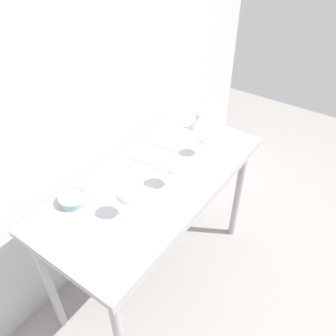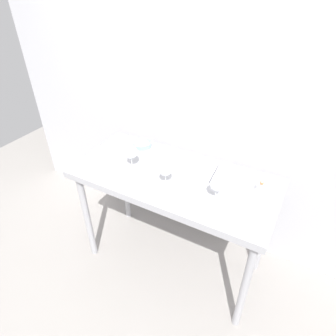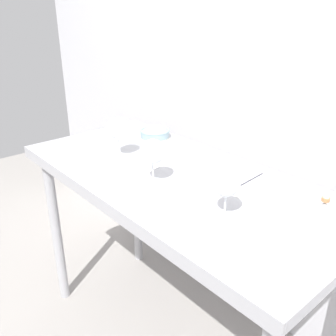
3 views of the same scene
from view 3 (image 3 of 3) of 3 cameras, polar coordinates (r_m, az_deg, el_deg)
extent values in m
cube|color=#BBBBC0|center=(1.69, 14.34, 16.18)|extent=(3.80, 0.04, 2.60)
cube|color=#A7A7AC|center=(1.45, 1.27, -1.65)|extent=(1.40, 0.64, 0.04)
cube|color=#A7A7AC|center=(1.28, -9.69, -5.91)|extent=(1.40, 0.01, 0.05)
cylinder|color=#A7A7AC|center=(2.03, -16.94, -9.32)|extent=(0.05, 0.05, 0.86)
cylinder|color=#A7A7AC|center=(2.24, -4.88, -4.91)|extent=(0.05, 0.05, 0.86)
cylinder|color=white|center=(1.17, 8.73, -7.34)|extent=(0.06, 0.06, 0.00)
cylinder|color=white|center=(1.15, 8.85, -5.65)|extent=(0.01, 0.01, 0.07)
sphere|color=white|center=(1.12, 9.08, -2.39)|extent=(0.08, 0.08, 0.08)
cylinder|color=maroon|center=(1.12, 9.04, -3.06)|extent=(0.06, 0.06, 0.02)
cylinder|color=white|center=(1.37, -2.39, -2.14)|extent=(0.07, 0.07, 0.00)
cylinder|color=white|center=(1.36, -2.42, -0.54)|extent=(0.01, 0.01, 0.08)
sphere|color=white|center=(1.33, -2.48, 2.59)|extent=(0.09, 0.09, 0.09)
cylinder|color=maroon|center=(1.33, -2.47, 1.94)|extent=(0.06, 0.06, 0.02)
cylinder|color=white|center=(1.63, -7.47, 1.90)|extent=(0.07, 0.07, 0.00)
cylinder|color=white|center=(1.61, -7.55, 3.38)|extent=(0.01, 0.01, 0.09)
sphere|color=white|center=(1.59, -7.71, 6.16)|extent=(0.09, 0.09, 0.09)
cylinder|color=maroon|center=(1.59, -7.68, 5.61)|extent=(0.06, 0.06, 0.02)
cube|color=white|center=(1.43, 9.01, -1.22)|extent=(0.20, 0.24, 0.01)
cube|color=white|center=(1.35, 15.31, -3.50)|extent=(0.20, 0.24, 0.01)
cube|color=#3F3F47|center=(1.39, 12.06, -2.33)|extent=(0.02, 0.22, 0.01)
cube|color=white|center=(1.66, 1.46, 2.58)|extent=(0.25, 0.29, 0.00)
cube|color=white|center=(1.49, -5.42, -0.07)|extent=(0.20, 0.24, 0.00)
cylinder|color=beige|center=(1.85, -2.03, 4.79)|extent=(0.15, 0.15, 0.01)
cylinder|color=#8CA8B2|center=(1.84, -2.04, 5.36)|extent=(0.14, 0.14, 0.03)
torus|color=#8CA8B2|center=(1.84, -2.05, 5.84)|extent=(0.15, 0.15, 0.01)
cone|color=#BBBBBB|center=(1.18, 22.87, -6.58)|extent=(0.11, 0.11, 0.09)
cylinder|color=#C17F4C|center=(1.16, 23.25, -4.48)|extent=(0.02, 0.02, 0.01)
cone|color=#BBBBBB|center=(1.15, 23.44, -3.41)|extent=(0.02, 0.02, 0.04)
camera|label=1|loc=(2.17, -48.62, 33.11)|focal=36.06mm
camera|label=2|loc=(0.79, -122.46, 34.25)|focal=30.51mm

